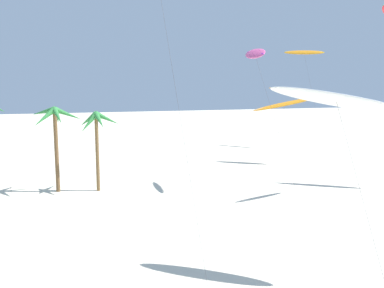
% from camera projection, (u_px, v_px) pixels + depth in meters
% --- Properties ---
extents(palm_tree_2, '(4.85, 4.89, 8.13)m').
position_uv_depth(palm_tree_2, '(55.00, 123.00, 39.36)').
color(palm_tree_2, brown).
rests_on(palm_tree_2, ground).
extents(palm_tree_4, '(3.95, 4.36, 7.66)m').
position_uv_depth(palm_tree_4, '(96.00, 126.00, 39.69)').
color(palm_tree_4, brown).
rests_on(palm_tree_4, ground).
extents(flying_kite_3, '(5.11, 12.28, 15.54)m').
position_uv_depth(flying_kite_3, '(304.00, 52.00, 66.33)').
color(flying_kite_3, orange).
rests_on(flying_kite_3, ground).
extents(flying_kite_5, '(7.55, 5.92, 8.83)m').
position_uv_depth(flying_kite_5, '(285.00, 104.00, 53.44)').
color(flying_kite_5, orange).
rests_on(flying_kite_5, ground).
extents(flying_kite_6, '(6.00, 10.57, 10.46)m').
position_uv_depth(flying_kite_6, '(336.00, 100.00, 21.57)').
color(flying_kite_6, white).
rests_on(flying_kite_6, ground).
extents(flying_kite_9, '(3.94, 5.74, 13.87)m').
position_uv_depth(flying_kite_9, '(255.00, 54.00, 39.96)').
color(flying_kite_9, '#EA5193').
rests_on(flying_kite_9, ground).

